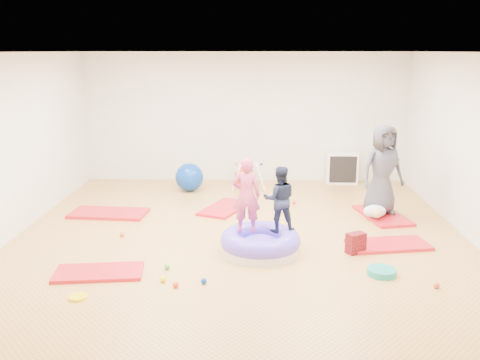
{
  "coord_description": "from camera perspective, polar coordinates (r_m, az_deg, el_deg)",
  "views": [
    {
      "loc": [
        0.25,
        -7.61,
        2.82
      ],
      "look_at": [
        0.0,
        0.3,
        0.9
      ],
      "focal_mm": 40.0,
      "sensor_mm": 36.0,
      "label": 1
    }
  ],
  "objects": [
    {
      "name": "room",
      "position": [
        7.74,
        -0.07,
        3.07
      ],
      "size": [
        7.01,
        8.01,
        2.81
      ],
      "color": "tan",
      "rests_on": "ground"
    },
    {
      "name": "cube_shelf",
      "position": [
        11.82,
        10.82,
        1.27
      ],
      "size": [
        0.67,
        0.33,
        0.67
      ],
      "color": "white",
      "rests_on": "ground"
    },
    {
      "name": "gym_mat_front_left",
      "position": [
        7.26,
        -14.83,
        -9.51
      ],
      "size": [
        1.18,
        0.7,
        0.05
      ],
      "primitive_type": "cube",
      "rotation": [
        0.0,
        0.0,
        0.12
      ],
      "color": "red",
      "rests_on": "ground"
    },
    {
      "name": "adult_caregiver",
      "position": [
        9.52,
        14.96,
        1.1
      ],
      "size": [
        0.88,
        0.71,
        1.56
      ],
      "primitive_type": "imported",
      "rotation": [
        0.0,
        0.0,
        0.32
      ],
      "color": "#3E3F49",
      "rests_on": "gym_mat_rear_right"
    },
    {
      "name": "infant_play_gym",
      "position": [
        11.17,
        0.95,
        0.9
      ],
      "size": [
        0.69,
        0.66,
        0.53
      ],
      "rotation": [
        0.0,
        0.0,
        0.34
      ],
      "color": "white",
      "rests_on": "ground"
    },
    {
      "name": "gym_mat_center_back",
      "position": [
        9.76,
        -1.65,
        -3.0
      ],
      "size": [
        0.98,
        1.28,
        0.05
      ],
      "primitive_type": "cube",
      "rotation": [
        0.0,
        0.0,
        1.17
      ],
      "color": "red",
      "rests_on": "ground"
    },
    {
      "name": "backpack",
      "position": [
        7.84,
        12.25,
        -6.6
      ],
      "size": [
        0.31,
        0.27,
        0.3
      ],
      "primitive_type": "cube",
      "rotation": [
        0.0,
        0.0,
        0.51
      ],
      "color": "#B01522",
      "rests_on": "ground"
    },
    {
      "name": "balance_disc",
      "position": [
        7.23,
        14.88,
        -9.44
      ],
      "size": [
        0.38,
        0.38,
        0.08
      ],
      "primitive_type": "cylinder",
      "color": "teal",
      "rests_on": "ground"
    },
    {
      "name": "gym_mat_rear_right",
      "position": [
        9.65,
        14.95,
        -3.66
      ],
      "size": [
        0.87,
        1.35,
        0.05
      ],
      "primitive_type": "cube",
      "rotation": [
        0.0,
        0.0,
        1.79
      ],
      "color": "red",
      "rests_on": "ground"
    },
    {
      "name": "child_pink",
      "position": [
        7.54,
        0.67,
        -1.29
      ],
      "size": [
        0.4,
        0.26,
        1.09
      ],
      "primitive_type": "imported",
      "rotation": [
        0.0,
        0.0,
        3.14
      ],
      "color": "#CA4174",
      "rests_on": "inflatable_cushion"
    },
    {
      "name": "ball_pit_balls",
      "position": [
        7.5,
        -0.72,
        -8.13
      ],
      "size": [
        4.36,
        3.78,
        0.08
      ],
      "color": "#FFE600",
      "rests_on": "ground"
    },
    {
      "name": "gym_mat_mid_left",
      "position": [
        9.72,
        -13.82,
        -3.46
      ],
      "size": [
        1.37,
        0.76,
        0.06
      ],
      "primitive_type": "cube",
      "rotation": [
        0.0,
        0.0,
        -0.08
      ],
      "color": "red",
      "rests_on": "ground"
    },
    {
      "name": "exercise_ball_orange",
      "position": [
        11.35,
        0.47,
        0.36
      ],
      "size": [
        0.42,
        0.42,
        0.42
      ],
      "primitive_type": "sphere",
      "color": "#DB4D1E",
      "rests_on": "ground"
    },
    {
      "name": "gym_mat_right",
      "position": [
        8.26,
        15.54,
        -6.66
      ],
      "size": [
        1.26,
        0.79,
        0.05
      ],
      "primitive_type": "cube",
      "rotation": [
        0.0,
        0.0,
        0.18
      ],
      "color": "red",
      "rests_on": "ground"
    },
    {
      "name": "exercise_ball_blue",
      "position": [
        11.01,
        -5.42,
        0.3
      ],
      "size": [
        0.58,
        0.58,
        0.58
      ],
      "primitive_type": "sphere",
      "color": "#0936A1",
      "rests_on": "ground"
    },
    {
      "name": "child_navy",
      "position": [
        7.6,
        4.24,
        -1.7
      ],
      "size": [
        0.48,
        0.38,
        0.96
      ],
      "primitive_type": "imported",
      "rotation": [
        0.0,
        0.0,
        3.18
      ],
      "color": "#181F37",
      "rests_on": "inflatable_cushion"
    },
    {
      "name": "inflatable_cushion",
      "position": [
        7.7,
        2.18,
        -6.73
      ],
      "size": [
        1.15,
        1.15,
        0.36
      ],
      "rotation": [
        0.0,
        0.0,
        -0.13
      ],
      "color": "silver",
      "rests_on": "ground"
    },
    {
      "name": "yellow_toy",
      "position": [
        6.67,
        -16.88,
        -11.87
      ],
      "size": [
        0.21,
        0.21,
        0.03
      ],
      "primitive_type": "cylinder",
      "color": "#FFE600",
      "rests_on": "ground"
    },
    {
      "name": "infant",
      "position": [
        9.35,
        14.22,
        -3.28
      ],
      "size": [
        0.38,
        0.39,
        0.22
      ],
      "color": "silver",
      "rests_on": "gym_mat_rear_right"
    }
  ]
}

